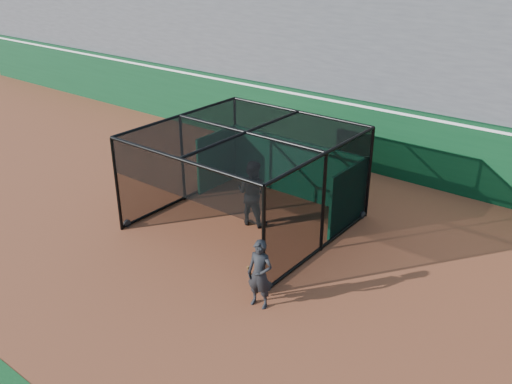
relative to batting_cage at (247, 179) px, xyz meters
The scene contains 6 objects.
ground 2.95m from the batting_cage, 77.55° to the right, with size 120.00×120.00×0.00m, color brown.
outfield_wall 5.98m from the batting_cage, 84.61° to the left, with size 50.00×0.50×2.50m.
grandstand 10.22m from the batting_cage, 86.70° to the left, with size 50.00×7.85×8.95m.
batting_cage is the anchor object (origin of this frame).
batter 0.45m from the batting_cage, 20.83° to the left, with size 0.95×0.74×1.96m, color black.
on_deck_player 4.09m from the batting_cage, 46.96° to the right, with size 0.66×0.48×1.67m.
Camera 1 is at (8.39, -8.45, 7.53)m, focal length 38.00 mm.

